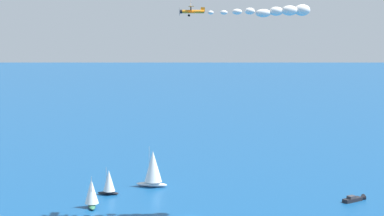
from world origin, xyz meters
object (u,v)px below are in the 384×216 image
at_px(motorboat_trailing, 355,199).
at_px(sailboat_ahead, 92,193).
at_px(wingwalker_lead, 191,3).
at_px(biplane_lead, 191,11).
at_px(sailboat_far_port, 109,182).
at_px(sailboat_inshore, 153,168).

distance_m(motorboat_trailing, sailboat_ahead, 78.50).
relative_size(sailboat_ahead, wingwalker_lead, 6.12).
bearing_deg(wingwalker_lead, sailboat_ahead, 104.78).
relative_size(motorboat_trailing, wingwalker_lead, 5.52).
xyz_separation_m(motorboat_trailing, wingwalker_lead, (-41.34, 31.77, 57.53)).
distance_m(sailboat_ahead, biplane_lead, 60.01).
relative_size(motorboat_trailing, biplane_lead, 1.24).
xyz_separation_m(biplane_lead, wingwalker_lead, (-0.05, -0.02, 2.15)).
height_order(sailboat_far_port, biplane_lead, biplane_lead).
bearing_deg(sailboat_far_port, motorboat_trailing, -61.99).
bearing_deg(sailboat_far_port, biplane_lead, -99.62).
bearing_deg(biplane_lead, sailboat_ahead, 104.89).
height_order(sailboat_ahead, wingwalker_lead, wingwalker_lead).
relative_size(motorboat_trailing, sailboat_ahead, 0.90).
height_order(sailboat_inshore, motorboat_trailing, sailboat_inshore).
bearing_deg(sailboat_inshore, sailboat_ahead, -179.92).
bearing_deg(sailboat_ahead, biplane_lead, -75.11).
height_order(motorboat_trailing, sailboat_ahead, sailboat_ahead).
xyz_separation_m(motorboat_trailing, biplane_lead, (-41.29, 31.80, 55.38)).
xyz_separation_m(motorboat_trailing, sailboat_ahead, (-49.09, 61.15, 3.63)).
xyz_separation_m(sailboat_inshore, wingwalker_lead, (-21.62, -29.42, 52.08)).
relative_size(sailboat_inshore, sailboat_ahead, 1.43).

